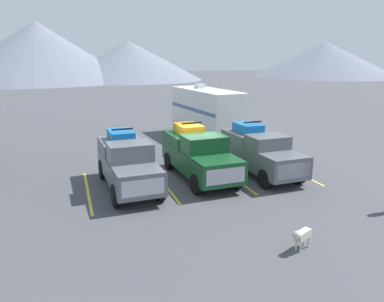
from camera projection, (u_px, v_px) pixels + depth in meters
ground_plane at (194, 176)px, 18.84m from camera, size 240.00×240.00×0.00m
pickup_truck_a at (127, 162)px, 16.95m from camera, size 2.29×5.65×2.60m
pickup_truck_b at (198, 153)px, 18.41m from camera, size 2.41×5.87×2.61m
pickup_truck_c at (260, 151)px, 19.00m from camera, size 2.31×5.51×2.56m
lot_stripe_a at (88, 192)px, 16.67m from camera, size 0.12×5.50×0.01m
lot_stripe_b at (164, 183)px, 17.73m from camera, size 0.12×5.50×0.01m
lot_stripe_c at (231, 176)px, 18.80m from camera, size 0.12×5.50×0.01m
lot_stripe_d at (291, 170)px, 19.87m from camera, size 0.12×5.50×0.01m
camper_trailer_a at (206, 110)px, 27.12m from camera, size 3.18×8.69×3.80m
dog at (301, 236)px, 11.55m from camera, size 0.88×0.54×0.73m
mountain_ridge at (94, 54)px, 85.93m from camera, size 138.11×45.24×15.90m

